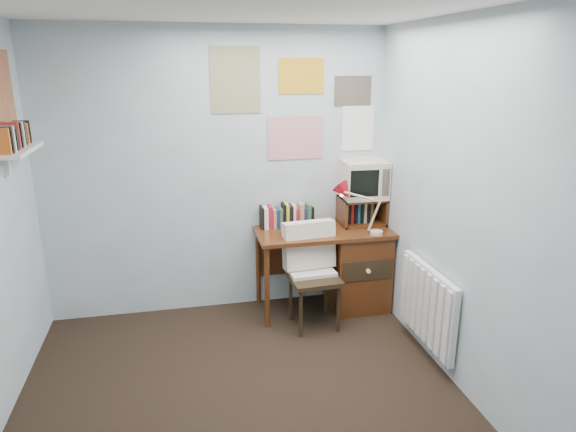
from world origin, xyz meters
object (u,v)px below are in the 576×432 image
desk_chair (314,279)px  wall_shelf (17,150)px  desk_lamp (378,212)px  radiator (428,305)px  tv_riser (361,211)px  desk (351,265)px  crt_tv (363,177)px

desk_chair → wall_shelf: bearing=179.1°
desk_lamp → radiator: size_ratio=0.50×
tv_riser → radiator: size_ratio=0.50×
desk → wall_shelf: (-2.57, -0.38, 1.21)m
desk → desk_chair: (-0.44, -0.30, 0.03)m
desk → tv_riser: bearing=43.0°
desk_lamp → wall_shelf: (-2.72, -0.18, 0.66)m
radiator → wall_shelf: size_ratio=1.29×
wall_shelf → radiator: bearing=-10.9°
desk_chair → desk_lamp: size_ratio=2.17×
radiator → wall_shelf: 3.15m
desk_lamp → desk: bearing=112.7°
desk → wall_shelf: 2.87m
tv_riser → radiator: 1.15m
desk_lamp → radiator: desk_lamp is taller
tv_riser → desk: bearing=-137.0°
desk_chair → crt_tv: crt_tv is taller
desk_lamp → crt_tv: bearing=79.3°
crt_tv → radiator: bearing=-79.0°
crt_tv → radiator: 1.32m
desk → wall_shelf: size_ratio=1.94×
desk → wall_shelf: bearing=-171.6°
desk_lamp → tv_riser: size_ratio=1.00×
desk_chair → desk_lamp: desk_lamp is taller
desk_chair → wall_shelf: 2.44m
desk_chair → radiator: size_ratio=1.09×
tv_riser → wall_shelf: wall_shelf is taller
desk → wall_shelf: wall_shelf is taller
tv_riser → wall_shelf: bearing=-169.7°
desk_lamp → wall_shelf: size_ratio=0.65×
desk → desk_chair: bearing=-145.0°
desk → desk_chair: desk_chair is taller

